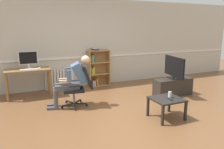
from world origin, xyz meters
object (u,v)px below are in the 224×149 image
Objects in this scene: keyboard at (29,69)px; bookshelf at (97,68)px; coffee_table at (167,101)px; spare_remote at (170,99)px; computer_desk at (28,73)px; imac_monitor at (28,59)px; person_seated at (72,80)px; computer_mouse at (39,68)px; drinking_glass at (170,94)px; office_chair at (80,84)px; tv_screen at (174,67)px; tv_stand at (173,87)px; radiator at (59,79)px.

keyboard is 0.36× the size of bookshelf.
bookshelf is at bearing 97.96° from coffee_table.
coffee_table is 0.11m from spare_remote.
imac_monitor is (0.04, 0.08, 0.38)m from computer_desk.
computer_mouse is at bearing -141.55° from person_seated.
spare_remote is at bearing -49.18° from imac_monitor.
drinking_glass is (0.10, 0.03, 0.12)m from coffee_table.
coffee_table is (2.46, -2.55, -0.40)m from keyboard.
imac_monitor is 0.40m from computer_mouse.
keyboard is at bearing -131.74° from person_seated.
bookshelf reaches higher than computer_mouse.
spare_remote is at bearing -82.01° from bookshelf.
coffee_table is (1.42, -1.43, -0.16)m from office_chair.
bookshelf reaches higher than tv_screen.
computer_mouse is 3.47m from spare_remote.
imac_monitor is at bearing 156.24° from tv_stand.
coffee_table is 5.28× the size of drinking_glass.
tv_stand reaches higher than spare_remote.
keyboard is 1.55m from office_chair.
keyboard is 3.88m from tv_stand.
office_chair is at bearing -52.47° from imac_monitor.
computer_mouse is 0.10× the size of office_chair.
computer_desk is 1.65m from office_chair.
computer_desk is 1.02m from radiator.
coffee_table is 4.10× the size of spare_remote.
computer_desk is at bearing 157.51° from tv_stand.
computer_mouse reaches higher than tv_stand.
computer_mouse is at bearing -136.16° from office_chair.
computer_desk is at bearing 76.41° from tv_screen.
computer_desk is 3.67m from coffee_table.
tv_stand is (1.55, -1.80, -0.34)m from bookshelf.
coffee_table is (2.20, -2.57, -0.40)m from computer_mouse.
radiator is 0.71× the size of person_seated.
bookshelf reaches higher than office_chair.
imac_monitor is at bearing -173.89° from bookshelf.
computer_mouse is 0.08× the size of bookshelf.
tv_stand is at bearing 93.87° from person_seated.
bookshelf reaches higher than spare_remote.
spare_remote is (1.60, -1.54, -0.21)m from person_seated.
coffee_table is at bearing -48.45° from imac_monitor.
tv_stand is 1.57m from drinking_glass.
tv_stand is (2.72, -0.27, -0.41)m from person_seated.
radiator is at bearing -164.24° from office_chair.
office_chair is at bearing 90.00° from person_seated.
bookshelf is 1.85m from office_chair.
person_seated is at bearing 93.25° from tv_screen.
computer_desk reaches higher than radiator.
computer_desk is at bearing 134.29° from drinking_glass.
bookshelf reaches higher than radiator.
computer_desk is at bearing -134.23° from person_seated.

